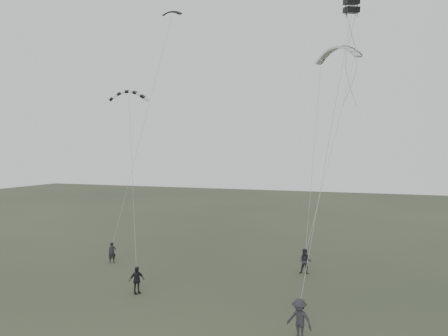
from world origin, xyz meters
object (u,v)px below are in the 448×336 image
(flyer_center, at_px, (137,280))
(flyer_far, at_px, (299,320))
(kite_pale_large, at_px, (337,48))
(kite_box, at_px, (351,6))
(flyer_left, at_px, (112,253))
(flyer_right, at_px, (305,261))
(kite_striped, at_px, (129,92))
(kite_dark_small, at_px, (172,12))

(flyer_center, relative_size, flyer_far, 0.86)
(kite_pale_large, bearing_deg, kite_box, -51.95)
(flyer_left, height_order, flyer_right, flyer_right)
(flyer_right, bearing_deg, kite_box, -63.03)
(flyer_right, height_order, kite_pale_large, kite_pale_large)
(flyer_left, bearing_deg, flyer_right, -33.81)
(flyer_far, bearing_deg, flyer_center, -179.24)
(flyer_left, height_order, kite_striped, kite_striped)
(kite_dark_small, height_order, kite_striped, kite_dark_small)
(flyer_right, xyz_separation_m, kite_pale_large, (1.48, 5.90, 15.95))
(flyer_center, height_order, kite_dark_small, kite_dark_small)
(kite_dark_small, bearing_deg, kite_striped, -96.19)
(flyer_far, xyz_separation_m, kite_box, (1.79, 4.84, 15.29))
(flyer_right, height_order, kite_striped, kite_striped)
(flyer_right, bearing_deg, flyer_center, -140.80)
(kite_dark_small, height_order, kite_box, kite_dark_small)
(flyer_right, distance_m, kite_pale_large, 17.07)
(flyer_left, bearing_deg, kite_pale_large, -15.31)
(flyer_center, bearing_deg, flyer_left, 80.55)
(flyer_right, distance_m, kite_dark_small, 22.75)
(flyer_right, distance_m, kite_striped, 17.17)
(flyer_center, bearing_deg, flyer_far, -70.89)
(flyer_center, bearing_deg, kite_striped, 72.07)
(flyer_left, distance_m, kite_box, 23.84)
(kite_box, bearing_deg, flyer_center, 160.26)
(flyer_far, relative_size, kite_dark_small, 1.18)
(kite_striped, bearing_deg, kite_pale_large, 7.19)
(flyer_left, height_order, flyer_far, flyer_far)
(flyer_far, bearing_deg, kite_striped, 168.95)
(flyer_center, distance_m, kite_pale_large, 23.40)
(flyer_center, distance_m, flyer_far, 10.81)
(kite_dark_small, distance_m, kite_box, 17.86)
(kite_pale_large, bearing_deg, flyer_right, -74.69)
(kite_pale_large, height_order, kite_striped, kite_pale_large)
(flyer_left, xyz_separation_m, flyer_far, (15.92, -8.80, 0.17))
(flyer_far, bearing_deg, flyer_right, 115.53)
(flyer_right, distance_m, flyer_far, 10.93)
(flyer_center, bearing_deg, kite_pale_large, -1.21)
(flyer_right, xyz_separation_m, flyer_far, (1.50, -10.83, 0.08))
(flyer_left, height_order, flyer_center, flyer_center)
(flyer_right, relative_size, flyer_center, 1.07)
(flyer_center, relative_size, kite_dark_small, 1.01)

